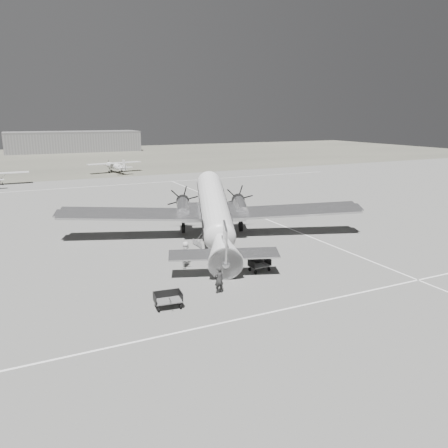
{
  "coord_description": "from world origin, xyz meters",
  "views": [
    {
      "loc": [
        -13.08,
        -34.44,
        11.33
      ],
      "look_at": [
        2.84,
        -0.99,
        2.2
      ],
      "focal_mm": 35.0,
      "sensor_mm": 36.0,
      "label": 1
    }
  ],
  "objects_px": {
    "dc3_airliner": "(215,213)",
    "ground_crew": "(219,280)",
    "light_plane_right": "(116,167)",
    "baggage_cart_far": "(168,300)",
    "hangar_main": "(73,141)",
    "baggage_cart_near": "(260,265)",
    "ramp_agent": "(186,257)",
    "passenger": "(186,253)"
  },
  "relations": [
    {
      "from": "dc3_airliner",
      "to": "ground_crew",
      "type": "bearing_deg",
      "value": -93.18
    },
    {
      "from": "ground_crew",
      "to": "ramp_agent",
      "type": "height_order",
      "value": "ground_crew"
    },
    {
      "from": "hangar_main",
      "to": "dc3_airliner",
      "type": "xyz_separation_m",
      "value": [
        -2.16,
        -118.99,
        -0.5
      ]
    },
    {
      "from": "dc3_airliner",
      "to": "baggage_cart_near",
      "type": "xyz_separation_m",
      "value": [
        -0.12,
        -8.49,
        -2.34
      ]
    },
    {
      "from": "baggage_cart_near",
      "to": "passenger",
      "type": "bearing_deg",
      "value": 131.86
    },
    {
      "from": "ground_crew",
      "to": "passenger",
      "type": "distance_m",
      "value": 6.49
    },
    {
      "from": "dc3_airliner",
      "to": "baggage_cart_far",
      "type": "xyz_separation_m",
      "value": [
        -8.42,
        -11.77,
        -2.31
      ]
    },
    {
      "from": "ramp_agent",
      "to": "baggage_cart_far",
      "type": "bearing_deg",
      "value": -178.41
    },
    {
      "from": "light_plane_right",
      "to": "ground_crew",
      "type": "relative_size",
      "value": 6.23
    },
    {
      "from": "baggage_cart_near",
      "to": "passenger",
      "type": "relative_size",
      "value": 0.91
    },
    {
      "from": "baggage_cart_far",
      "to": "passenger",
      "type": "xyz_separation_m",
      "value": [
        3.89,
        7.29,
        0.41
      ]
    },
    {
      "from": "light_plane_right",
      "to": "passenger",
      "type": "xyz_separation_m",
      "value": [
        -7.22,
        -60.32,
        -0.28
      ]
    },
    {
      "from": "dc3_airliner",
      "to": "baggage_cart_far",
      "type": "bearing_deg",
      "value": -105.84
    },
    {
      "from": "hangar_main",
      "to": "dc3_airliner",
      "type": "relative_size",
      "value": 1.43
    },
    {
      "from": "light_plane_right",
      "to": "ramp_agent",
      "type": "relative_size",
      "value": 6.99
    },
    {
      "from": "baggage_cart_near",
      "to": "light_plane_right",
      "type": "bearing_deg",
      "value": 81.57
    },
    {
      "from": "baggage_cart_near",
      "to": "ramp_agent",
      "type": "bearing_deg",
      "value": 140.3
    },
    {
      "from": "hangar_main",
      "to": "ground_crew",
      "type": "distance_m",
      "value": 130.17
    },
    {
      "from": "baggage_cart_near",
      "to": "baggage_cart_far",
      "type": "bearing_deg",
      "value": -164.32
    },
    {
      "from": "light_plane_right",
      "to": "dc3_airliner",
      "type": "bearing_deg",
      "value": -103.04
    },
    {
      "from": "light_plane_right",
      "to": "baggage_cart_near",
      "type": "bearing_deg",
      "value": -102.79
    },
    {
      "from": "baggage_cart_far",
      "to": "light_plane_right",
      "type": "bearing_deg",
      "value": 86.57
    },
    {
      "from": "hangar_main",
      "to": "passenger",
      "type": "xyz_separation_m",
      "value": [
        -6.69,
        -123.48,
        -2.4
      ]
    },
    {
      "from": "baggage_cart_far",
      "to": "ramp_agent",
      "type": "distance_m",
      "value": 7.38
    },
    {
      "from": "ramp_agent",
      "to": "dc3_airliner",
      "type": "bearing_deg",
      "value": -11.49
    },
    {
      "from": "dc3_airliner",
      "to": "passenger",
      "type": "bearing_deg",
      "value": -115.54
    },
    {
      "from": "dc3_airliner",
      "to": "ramp_agent",
      "type": "xyz_separation_m",
      "value": [
        -4.84,
        -5.34,
        -1.99
      ]
    },
    {
      "from": "hangar_main",
      "to": "light_plane_right",
      "type": "bearing_deg",
      "value": -89.51
    },
    {
      "from": "dc3_airliner",
      "to": "passenger",
      "type": "height_order",
      "value": "dc3_airliner"
    },
    {
      "from": "hangar_main",
      "to": "ramp_agent",
      "type": "relative_size",
      "value": 25.83
    },
    {
      "from": "hangar_main",
      "to": "dc3_airliner",
      "type": "bearing_deg",
      "value": -91.04
    },
    {
      "from": "hangar_main",
      "to": "passenger",
      "type": "height_order",
      "value": "hangar_main"
    },
    {
      "from": "light_plane_right",
      "to": "baggage_cart_far",
      "type": "bearing_deg",
      "value": -109.62
    },
    {
      "from": "hangar_main",
      "to": "passenger",
      "type": "relative_size",
      "value": 23.29
    },
    {
      "from": "baggage_cart_far",
      "to": "baggage_cart_near",
      "type": "bearing_deg",
      "value": 27.51
    },
    {
      "from": "ground_crew",
      "to": "ramp_agent",
      "type": "bearing_deg",
      "value": -92.07
    },
    {
      "from": "dc3_airliner",
      "to": "ground_crew",
      "type": "xyz_separation_m",
      "value": [
        -4.64,
        -10.98,
        -1.89
      ]
    },
    {
      "from": "dc3_airliner",
      "to": "baggage_cart_near",
      "type": "relative_size",
      "value": 17.99
    },
    {
      "from": "light_plane_right",
      "to": "baggage_cart_near",
      "type": "height_order",
      "value": "light_plane_right"
    },
    {
      "from": "light_plane_right",
      "to": "ramp_agent",
      "type": "distance_m",
      "value": 61.63
    },
    {
      "from": "baggage_cart_far",
      "to": "hangar_main",
      "type": "bearing_deg",
      "value": 91.28
    },
    {
      "from": "ground_crew",
      "to": "baggage_cart_far",
      "type": "bearing_deg",
      "value": 7.86
    }
  ]
}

